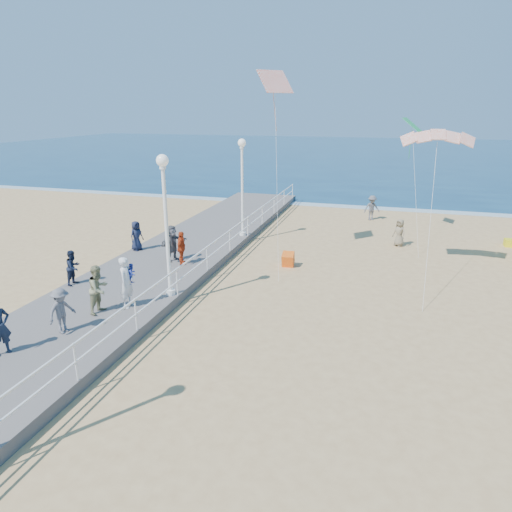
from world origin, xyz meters
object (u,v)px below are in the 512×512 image
(beach_walker_c, at_px, (399,233))
(box_kite, at_px, (288,261))
(spectator_5, at_px, (172,243))
(beach_walker_a, at_px, (372,208))
(lamp_post_far, at_px, (242,177))
(spectator_2, at_px, (61,311))
(toddler_held, at_px, (132,274))
(beach_chair_right, at_px, (510,243))
(woman_holding_toddler, at_px, (127,282))
(spectator_4, at_px, (136,236))
(spectator_7, at_px, (73,267))
(spectator_3, at_px, (181,248))
(lamp_post_mid, at_px, (166,212))
(spectator_1, at_px, (99,289))

(beach_walker_c, bearing_deg, box_kite, -97.97)
(spectator_5, xyz_separation_m, beach_walker_a, (8.48, 12.76, -0.41))
(lamp_post_far, xyz_separation_m, spectator_2, (-1.86, -12.79, -2.51))
(toddler_held, distance_m, beach_chair_right, 20.45)
(woman_holding_toddler, distance_m, box_kite, 8.33)
(spectator_4, xyz_separation_m, spectator_5, (2.48, -1.00, 0.10))
(woman_holding_toddler, height_order, box_kite, woman_holding_toddler)
(spectator_2, relative_size, spectator_4, 1.00)
(spectator_7, relative_size, beach_walker_c, 0.95)
(woman_holding_toddler, relative_size, spectator_7, 1.30)
(spectator_4, bearing_deg, lamp_post_far, -25.67)
(spectator_3, distance_m, spectator_7, 4.72)
(lamp_post_far, bearing_deg, beach_walker_c, 11.24)
(spectator_4, bearing_deg, lamp_post_mid, -118.81)
(beach_walker_a, bearing_deg, spectator_3, -146.22)
(lamp_post_mid, xyz_separation_m, spectator_4, (-4.25, 4.80, -2.51))
(lamp_post_far, bearing_deg, spectator_2, -98.28)
(spectator_5, height_order, beach_chair_right, spectator_5)
(spectator_1, height_order, spectator_7, spectator_1)
(beach_walker_a, xyz_separation_m, beach_walker_c, (1.77, -5.87, -0.09))
(woman_holding_toddler, height_order, spectator_5, woman_holding_toddler)
(toddler_held, height_order, spectator_4, toddler_held)
(woman_holding_toddler, xyz_separation_m, box_kite, (4.35, 7.03, -1.03))
(spectator_2, bearing_deg, spectator_4, 27.09)
(woman_holding_toddler, xyz_separation_m, beach_chair_right, (15.32, 13.78, -1.13))
(lamp_post_mid, height_order, spectator_1, lamp_post_mid)
(box_kite, bearing_deg, lamp_post_mid, -124.50)
(spectator_5, bearing_deg, spectator_4, 88.41)
(spectator_2, xyz_separation_m, beach_walker_a, (8.58, 20.35, -0.31))
(spectator_2, bearing_deg, lamp_post_mid, -14.58)
(spectator_2, relative_size, spectator_3, 0.97)
(toddler_held, bearing_deg, spectator_5, 7.95)
(toddler_held, xyz_separation_m, beach_walker_c, (9.29, 11.96, -0.87))
(spectator_7, bearing_deg, spectator_5, -32.66)
(spectator_7, bearing_deg, spectator_4, -0.17)
(spectator_7, bearing_deg, beach_walker_c, -49.92)
(spectator_4, distance_m, beach_walker_c, 14.03)
(lamp_post_mid, height_order, box_kite, lamp_post_mid)
(woman_holding_toddler, xyz_separation_m, spectator_7, (-3.30, 1.33, -0.22))
(spectator_2, relative_size, spectator_5, 0.88)
(woman_holding_toddler, distance_m, toddler_held, 0.36)
(spectator_3, height_order, spectator_5, spectator_5)
(lamp_post_mid, relative_size, spectator_5, 3.13)
(lamp_post_mid, distance_m, spectator_1, 3.60)
(lamp_post_far, bearing_deg, spectator_3, -101.45)
(spectator_3, relative_size, spectator_5, 0.91)
(spectator_3, bearing_deg, lamp_post_mid, -168.41)
(lamp_post_far, relative_size, woman_holding_toddler, 2.85)
(woman_holding_toddler, height_order, spectator_1, woman_holding_toddler)
(lamp_post_mid, relative_size, toddler_held, 7.12)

